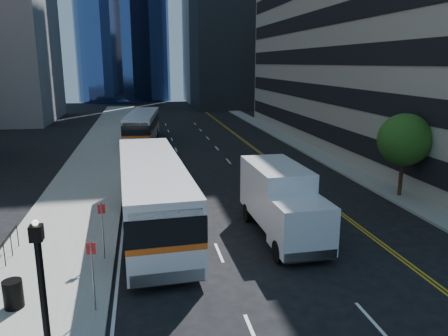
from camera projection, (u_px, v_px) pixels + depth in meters
name	position (u px, v px, depth m)	size (l,w,h in m)	color
ground	(311.00, 266.00, 18.04)	(160.00, 160.00, 0.00)	black
sidewalk_west	(101.00, 154.00, 40.03)	(5.00, 90.00, 0.15)	gray
sidewalk_east	(302.00, 146.00, 43.52)	(2.00, 90.00, 0.15)	gray
street_tree	(404.00, 140.00, 26.45)	(3.20, 3.20, 5.10)	#332114
lamp_post	(44.00, 306.00, 10.06)	(0.28, 0.28, 4.56)	black
bus_front	(152.00, 192.00, 21.78)	(3.62, 13.62, 3.48)	silver
bus_rear	(143.00, 126.00, 45.82)	(3.91, 12.29, 3.11)	white
box_truck	(282.00, 201.00, 20.81)	(2.59, 7.04, 3.34)	silver
trash_can	(13.00, 294.00, 14.64)	(0.65, 0.65, 0.97)	black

